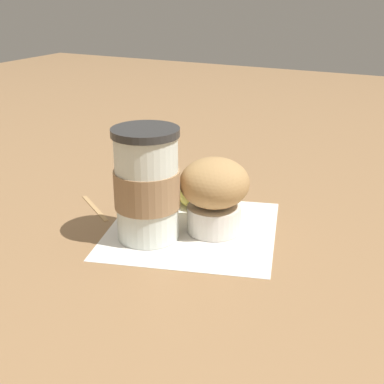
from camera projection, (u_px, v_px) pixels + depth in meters
ground_plane at (192, 230)px, 0.77m from camera, size 3.00×3.00×0.00m
paper_napkin at (192, 229)px, 0.77m from camera, size 0.29×0.29×0.00m
coffee_cup at (147, 185)px, 0.72m from camera, size 0.09×0.09×0.15m
muffin at (214, 192)px, 0.74m from camera, size 0.10×0.10×0.11m
banana at (186, 195)px, 0.84m from camera, size 0.10×0.16×0.04m
wooden_stirrer at (94, 208)px, 0.84m from camera, size 0.07×0.09×0.00m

